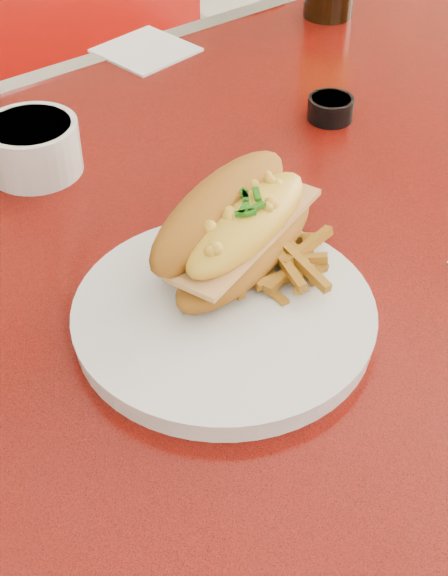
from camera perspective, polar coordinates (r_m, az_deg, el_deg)
diner_table at (r=0.90m, az=3.87°, el=-2.72°), size 1.23×0.83×0.77m
booth_bench_far at (r=1.65m, az=-15.35°, el=4.74°), size 1.20×0.51×0.90m
dinner_plate at (r=0.66m, az=-0.00°, el=-1.98°), size 0.26×0.26×0.02m
mac_hoagie at (r=0.68m, az=0.96°, el=4.38°), size 0.21×0.15×0.09m
fries_pile at (r=0.68m, az=2.33°, el=2.49°), size 0.12×0.11×0.03m
fork at (r=0.71m, az=1.31°, el=2.48°), size 0.04×0.15×0.00m
gravy_ramekin at (r=0.86m, az=-13.44°, el=9.80°), size 0.10×0.10×0.05m
sauce_cup_right at (r=0.94m, az=7.59°, el=12.62°), size 0.06×0.06×0.03m
paper_napkin at (r=1.10m, az=-5.58°, el=16.48°), size 0.12×0.12×0.00m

